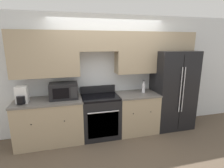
{
  "coord_description": "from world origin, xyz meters",
  "views": [
    {
      "loc": [
        -0.9,
        -3.17,
        2.01
      ],
      "look_at": [
        0.0,
        0.31,
        1.15
      ],
      "focal_mm": 28.0,
      "sensor_mm": 36.0,
      "label": 1
    }
  ],
  "objects_px": {
    "oven_range": "(101,116)",
    "bottle": "(144,88)",
    "microwave": "(64,91)",
    "refrigerator": "(171,90)"
  },
  "relations": [
    {
      "from": "refrigerator",
      "to": "microwave",
      "type": "relative_size",
      "value": 3.31
    },
    {
      "from": "microwave",
      "to": "bottle",
      "type": "distance_m",
      "value": 1.73
    },
    {
      "from": "oven_range",
      "to": "microwave",
      "type": "xyz_separation_m",
      "value": [
        -0.74,
        0.05,
        0.6
      ]
    },
    {
      "from": "oven_range",
      "to": "bottle",
      "type": "distance_m",
      "value": 1.14
    },
    {
      "from": "microwave",
      "to": "bottle",
      "type": "xyz_separation_m",
      "value": [
        1.73,
        -0.03,
        -0.04
      ]
    },
    {
      "from": "refrigerator",
      "to": "bottle",
      "type": "xyz_separation_m",
      "value": [
        -0.75,
        -0.04,
        0.1
      ]
    },
    {
      "from": "refrigerator",
      "to": "bottle",
      "type": "bearing_deg",
      "value": -176.99
    },
    {
      "from": "oven_range",
      "to": "refrigerator",
      "type": "bearing_deg",
      "value": 1.91
    },
    {
      "from": "microwave",
      "to": "refrigerator",
      "type": "bearing_deg",
      "value": 0.29
    },
    {
      "from": "microwave",
      "to": "bottle",
      "type": "relative_size",
      "value": 1.91
    }
  ]
}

